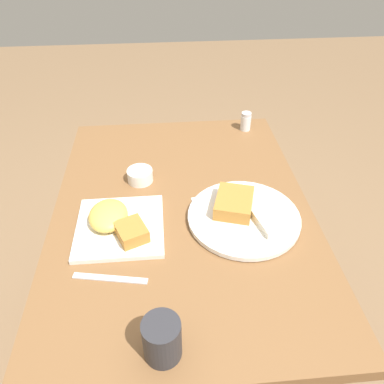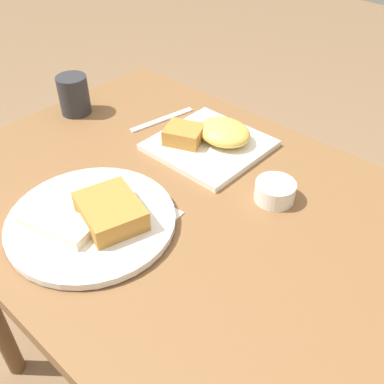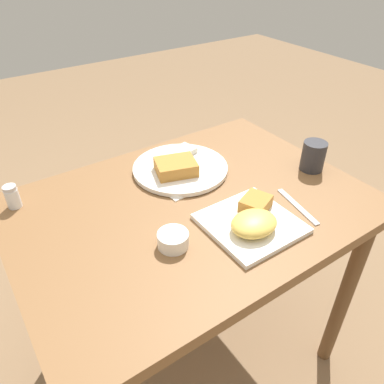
{
  "view_description": "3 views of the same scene",
  "coord_description": "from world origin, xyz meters",
  "px_view_note": "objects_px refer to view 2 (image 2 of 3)",
  "views": [
    {
      "loc": [
        0.8,
        -0.04,
        1.48
      ],
      "look_at": [
        -0.0,
        0.03,
        0.82
      ],
      "focal_mm": 35.0,
      "sensor_mm": 36.0,
      "label": 1
    },
    {
      "loc": [
        -0.47,
        0.48,
        1.34
      ],
      "look_at": [
        -0.04,
        0.01,
        0.81
      ],
      "focal_mm": 42.0,
      "sensor_mm": 36.0,
      "label": 2
    },
    {
      "loc": [
        -0.48,
        -0.71,
        1.42
      ],
      "look_at": [
        0.0,
        -0.0,
        0.81
      ],
      "focal_mm": 35.0,
      "sensor_mm": 36.0,
      "label": 3
    }
  ],
  "objects_px": {
    "plate_oval_far": "(93,219)",
    "butter_knife": "(162,120)",
    "plate_square_near": "(211,139)",
    "sauce_ramekin": "(275,191)",
    "coffee_mug": "(74,95)"
  },
  "relations": [
    {
      "from": "plate_oval_far",
      "to": "butter_knife",
      "type": "distance_m",
      "value": 0.39
    },
    {
      "from": "butter_knife",
      "to": "plate_square_near",
      "type": "bearing_deg",
      "value": 98.36
    },
    {
      "from": "plate_oval_far",
      "to": "butter_knife",
      "type": "xyz_separation_m",
      "value": [
        0.18,
        -0.35,
        -0.02
      ]
    },
    {
      "from": "plate_oval_far",
      "to": "sauce_ramekin",
      "type": "relative_size",
      "value": 3.92
    },
    {
      "from": "plate_square_near",
      "to": "butter_knife",
      "type": "relative_size",
      "value": 1.3
    },
    {
      "from": "sauce_ramekin",
      "to": "butter_knife",
      "type": "distance_m",
      "value": 0.38
    },
    {
      "from": "coffee_mug",
      "to": "plate_oval_far",
      "type": "bearing_deg",
      "value": 147.82
    },
    {
      "from": "plate_oval_far",
      "to": "coffee_mug",
      "type": "distance_m",
      "value": 0.43
    },
    {
      "from": "plate_oval_far",
      "to": "butter_knife",
      "type": "bearing_deg",
      "value": -63.11
    },
    {
      "from": "sauce_ramekin",
      "to": "plate_square_near",
      "type": "bearing_deg",
      "value": -15.09
    },
    {
      "from": "sauce_ramekin",
      "to": "coffee_mug",
      "type": "bearing_deg",
      "value": 5.5
    },
    {
      "from": "plate_square_near",
      "to": "coffee_mug",
      "type": "xyz_separation_m",
      "value": [
        0.36,
        0.11,
        0.03
      ]
    },
    {
      "from": "plate_oval_far",
      "to": "coffee_mug",
      "type": "bearing_deg",
      "value": -32.18
    },
    {
      "from": "plate_square_near",
      "to": "sauce_ramekin",
      "type": "height_order",
      "value": "plate_square_near"
    },
    {
      "from": "plate_oval_far",
      "to": "coffee_mug",
      "type": "xyz_separation_m",
      "value": [
        0.37,
        -0.23,
        0.03
      ]
    }
  ]
}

